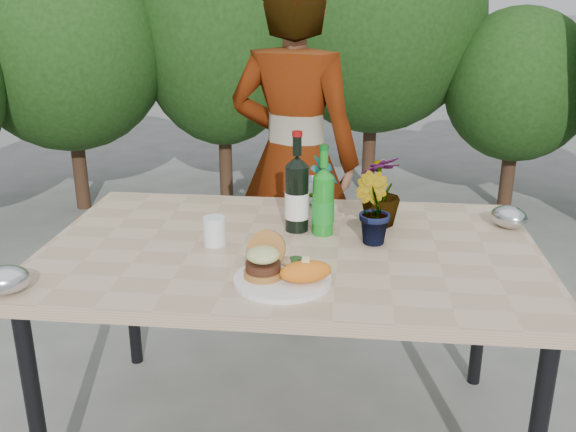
# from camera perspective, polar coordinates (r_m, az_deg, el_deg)

# --- Properties ---
(patio_table) EXTENTS (1.60, 1.00, 0.75)m
(patio_table) POSITION_cam_1_polar(r_m,az_deg,el_deg) (2.12, 0.24, -4.06)
(patio_table) COLOR tan
(patio_table) RESTS_ON ground
(shrub_hedge) EXTENTS (6.85, 5.21, 2.26)m
(shrub_hedge) POSITION_cam_1_polar(r_m,az_deg,el_deg) (3.76, 8.16, 13.87)
(shrub_hedge) COLOR #382316
(shrub_hedge) RESTS_ON ground
(dinner_plate) EXTENTS (0.28, 0.28, 0.01)m
(dinner_plate) POSITION_cam_1_polar(r_m,az_deg,el_deg) (1.84, -0.50, -5.70)
(dinner_plate) COLOR white
(dinner_plate) RESTS_ON patio_table
(burger_stack) EXTENTS (0.11, 0.16, 0.11)m
(burger_stack) POSITION_cam_1_polar(r_m,az_deg,el_deg) (1.84, -2.14, -3.87)
(burger_stack) COLOR #B7722D
(burger_stack) RESTS_ON dinner_plate
(sweet_potato) EXTENTS (0.17, 0.12, 0.06)m
(sweet_potato) POSITION_cam_1_polar(r_m,az_deg,el_deg) (1.79, 1.59, -4.96)
(sweet_potato) COLOR orange
(sweet_potato) RESTS_ON dinner_plate
(grilled_veg) EXTENTS (0.08, 0.05, 0.03)m
(grilled_veg) POSITION_cam_1_polar(r_m,az_deg,el_deg) (1.91, 0.35, -4.00)
(grilled_veg) COLOR olive
(grilled_veg) RESTS_ON dinner_plate
(wine_bottle) EXTENTS (0.08, 0.08, 0.35)m
(wine_bottle) POSITION_cam_1_polar(r_m,az_deg,el_deg) (2.18, 0.80, 1.90)
(wine_bottle) COLOR black
(wine_bottle) RESTS_ON patio_table
(sparkling_water) EXTENTS (0.07, 0.07, 0.31)m
(sparkling_water) POSITION_cam_1_polar(r_m,az_deg,el_deg) (2.16, 3.15, 1.25)
(sparkling_water) COLOR #17821D
(sparkling_water) RESTS_ON patio_table
(plastic_cup) EXTENTS (0.07, 0.07, 0.09)m
(plastic_cup) POSITION_cam_1_polar(r_m,az_deg,el_deg) (2.10, -6.55, -1.34)
(plastic_cup) COLOR white
(plastic_cup) RESTS_ON patio_table
(seedling_left) EXTENTS (0.14, 0.15, 0.24)m
(seedling_left) POSITION_cam_1_polar(r_m,az_deg,el_deg) (2.27, 3.16, 2.36)
(seedling_left) COLOR #2A541D
(seedling_left) RESTS_ON patio_table
(seedling_mid) EXTENTS (0.16, 0.16, 0.23)m
(seedling_mid) POSITION_cam_1_polar(r_m,az_deg,el_deg) (2.10, 7.48, 0.64)
(seedling_mid) COLOR #2B5D20
(seedling_mid) RESTS_ON patio_table
(seedling_right) EXTENTS (0.20, 0.20, 0.25)m
(seedling_right) POSITION_cam_1_polar(r_m,az_deg,el_deg) (2.26, 8.23, 2.25)
(seedling_right) COLOR #215D20
(seedling_right) RESTS_ON patio_table
(blue_bowl) EXTENTS (0.14, 0.14, 0.10)m
(blue_bowl) POSITION_cam_1_polar(r_m,az_deg,el_deg) (2.49, 2.33, 2.20)
(blue_bowl) COLOR silver
(blue_bowl) RESTS_ON patio_table
(foil_packet_left) EXTENTS (0.16, 0.15, 0.08)m
(foil_packet_left) POSITION_cam_1_polar(r_m,az_deg,el_deg) (1.92, -23.82, -5.22)
(foil_packet_left) COLOR silver
(foil_packet_left) RESTS_ON patio_table
(foil_packet_right) EXTENTS (0.17, 0.17, 0.08)m
(foil_packet_right) POSITION_cam_1_polar(r_m,az_deg,el_deg) (2.37, 19.04, -0.07)
(foil_packet_right) COLOR #B0B3B7
(foil_packet_right) RESTS_ON patio_table
(person) EXTENTS (0.66, 0.50, 1.63)m
(person) POSITION_cam_1_polar(r_m,az_deg,el_deg) (2.88, 0.57, 4.97)
(person) COLOR #906148
(person) RESTS_ON ground
(terracotta_pot) EXTENTS (0.17, 0.17, 0.14)m
(terracotta_pot) POSITION_cam_1_polar(r_m,az_deg,el_deg) (4.37, -17.12, -0.97)
(terracotta_pot) COLOR #B34D2E
(terracotta_pot) RESTS_ON ground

